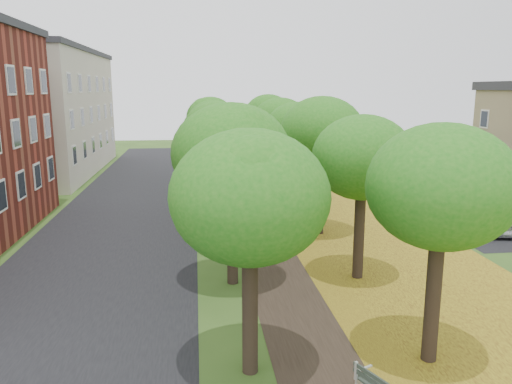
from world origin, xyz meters
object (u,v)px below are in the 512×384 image
object	(u,v)px
car_red	(478,208)
car_white	(417,189)
car_silver	(506,222)
car_grey	(453,193)

from	to	relation	value
car_red	car_white	distance (m)	5.98
car_silver	car_white	bearing A→B (deg)	13.85
car_red	car_grey	size ratio (longest dim) A/B	0.89
car_silver	car_red	bearing A→B (deg)	5.15
car_silver	car_grey	distance (m)	6.76
car_white	car_red	bearing A→B (deg)	-151.21
car_red	car_grey	distance (m)	3.81
car_silver	car_grey	size ratio (longest dim) A/B	0.85
car_grey	car_white	size ratio (longest dim) A/B	1.15
car_red	car_silver	bearing A→B (deg)	-178.33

